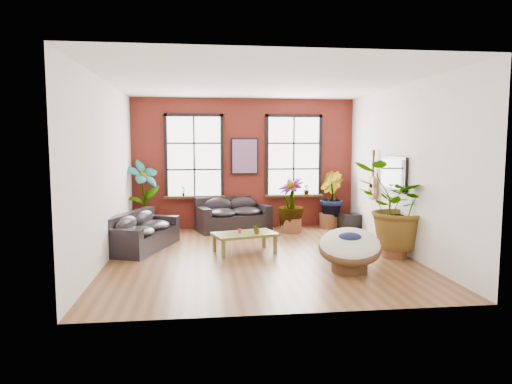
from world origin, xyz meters
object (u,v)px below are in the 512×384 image
coffee_table (245,235)px  sofa_left (141,233)px  papasan_chair (350,248)px  sofa_back (233,215)px

coffee_table → sofa_left: bearing=148.8°
coffee_table → papasan_chair: bearing=-59.7°
sofa_back → papasan_chair: 4.61m
sofa_left → papasan_chair: bearing=-99.8°
coffee_table → sofa_back: bearing=75.7°
sofa_left → coffee_table: size_ratio=1.50×
sofa_back → coffee_table: 2.58m
sofa_back → sofa_left: (-2.13, -1.98, -0.03)m
sofa_left → coffee_table: bearing=-85.1°
coffee_table → papasan_chair: 2.40m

